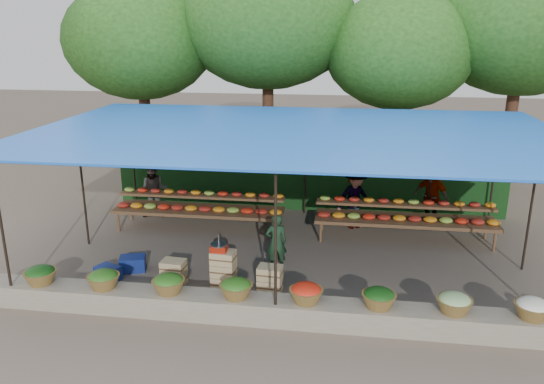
# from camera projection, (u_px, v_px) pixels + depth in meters

# --- Properties ---
(ground) EXTENTS (60.00, 60.00, 0.00)m
(ground) POSITION_uv_depth(u_px,v_px,m) (293.00, 256.00, 11.72)
(ground) COLOR brown
(ground) RESTS_ON ground
(stone_curb) EXTENTS (10.60, 0.55, 0.40)m
(stone_curb) POSITION_uv_depth(u_px,v_px,m) (277.00, 310.00, 9.06)
(stone_curb) COLOR #6E6458
(stone_curb) RESTS_ON ground
(stall_canopy) EXTENTS (10.80, 6.60, 2.82)m
(stall_canopy) POSITION_uv_depth(u_px,v_px,m) (295.00, 136.00, 10.98)
(stall_canopy) COLOR black
(stall_canopy) RESTS_ON ground
(produce_baskets) EXTENTS (8.98, 0.58, 0.34)m
(produce_baskets) POSITION_uv_depth(u_px,v_px,m) (271.00, 291.00, 8.97)
(produce_baskets) COLOR brown
(produce_baskets) RESTS_ON stone_curb
(netting_backdrop) EXTENTS (10.60, 0.06, 2.50)m
(netting_backdrop) POSITION_uv_depth(u_px,v_px,m) (306.00, 166.00, 14.33)
(netting_backdrop) COLOR #174118
(netting_backdrop) RESTS_ON ground
(tree_row) EXTENTS (16.51, 5.50, 7.12)m
(tree_row) POSITION_uv_depth(u_px,v_px,m) (333.00, 32.00, 16.02)
(tree_row) COLOR #3D2116
(tree_row) RESTS_ON ground
(fruit_table_left) EXTENTS (4.21, 0.95, 0.93)m
(fruit_table_left) POSITION_uv_depth(u_px,v_px,m) (200.00, 206.00, 13.16)
(fruit_table_left) COLOR #4F321F
(fruit_table_left) RESTS_ON ground
(fruit_table_right) EXTENTS (4.21, 0.95, 0.93)m
(fruit_table_right) POSITION_uv_depth(u_px,v_px,m) (405.00, 215.00, 12.48)
(fruit_table_right) COLOR #4F321F
(fruit_table_right) RESTS_ON ground
(crate_counter) EXTENTS (2.38, 0.38, 0.77)m
(crate_counter) POSITION_uv_depth(u_px,v_px,m) (222.00, 273.00, 10.19)
(crate_counter) COLOR tan
(crate_counter) RESTS_ON ground
(weighing_scale) EXTENTS (0.32, 0.32, 0.34)m
(weighing_scale) POSITION_uv_depth(u_px,v_px,m) (219.00, 247.00, 10.04)
(weighing_scale) COLOR #B7210E
(weighing_scale) RESTS_ON crate_counter
(vendor_seated) EXTENTS (0.51, 0.40, 1.22)m
(vendor_seated) POSITION_uv_depth(u_px,v_px,m) (276.00, 242.00, 10.88)
(vendor_seated) COLOR #193720
(vendor_seated) RESTS_ON ground
(customer_left) EXTENTS (0.81, 0.68, 1.48)m
(customer_left) POSITION_uv_depth(u_px,v_px,m) (155.00, 191.00, 13.91)
(customer_left) COLOR slate
(customer_left) RESTS_ON ground
(customer_mid) EXTENTS (1.15, 0.97, 1.54)m
(customer_mid) POSITION_uv_depth(u_px,v_px,m) (355.00, 199.00, 13.17)
(customer_mid) COLOR slate
(customer_mid) RESTS_ON ground
(customer_right) EXTENTS (0.98, 0.88, 1.60)m
(customer_right) POSITION_uv_depth(u_px,v_px,m) (431.00, 197.00, 13.19)
(customer_right) COLOR slate
(customer_right) RESTS_ON ground
(blue_crate_front) EXTENTS (0.57, 0.50, 0.28)m
(blue_crate_front) POSITION_uv_depth(u_px,v_px,m) (108.00, 273.00, 10.58)
(blue_crate_front) COLOR navy
(blue_crate_front) RESTS_ON ground
(blue_crate_back) EXTENTS (0.60, 0.50, 0.31)m
(blue_crate_back) POSITION_uv_depth(u_px,v_px,m) (133.00, 264.00, 10.98)
(blue_crate_back) COLOR navy
(blue_crate_back) RESTS_ON ground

